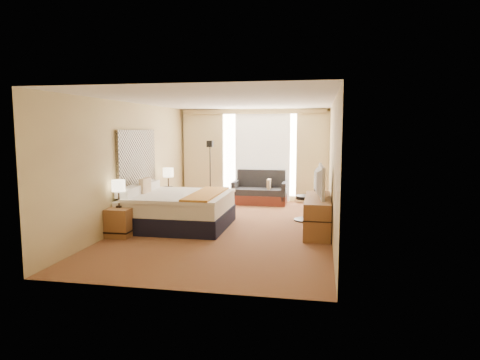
% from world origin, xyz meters
% --- Properties ---
extents(floor, '(4.20, 7.00, 0.02)m').
position_xyz_m(floor, '(0.00, 0.00, 0.00)').
color(floor, '#5D211A').
rests_on(floor, ground).
extents(ceiling, '(4.20, 7.00, 0.02)m').
position_xyz_m(ceiling, '(0.00, 0.00, 2.60)').
color(ceiling, silver).
rests_on(ceiling, wall_back).
extents(wall_back, '(4.20, 0.02, 2.60)m').
position_xyz_m(wall_back, '(0.00, 3.50, 1.30)').
color(wall_back, '#D4C181').
rests_on(wall_back, ground).
extents(wall_front, '(4.20, 0.02, 2.60)m').
position_xyz_m(wall_front, '(0.00, -3.50, 1.30)').
color(wall_front, '#D4C181').
rests_on(wall_front, ground).
extents(wall_left, '(0.02, 7.00, 2.60)m').
position_xyz_m(wall_left, '(-2.10, 0.00, 1.30)').
color(wall_left, '#D4C181').
rests_on(wall_left, ground).
extents(wall_right, '(0.02, 7.00, 2.60)m').
position_xyz_m(wall_right, '(2.10, 0.00, 1.30)').
color(wall_right, '#D4C181').
rests_on(wall_right, ground).
extents(headboard, '(0.06, 1.85, 1.50)m').
position_xyz_m(headboard, '(-2.06, 0.20, 1.28)').
color(headboard, black).
rests_on(headboard, wall_left).
extents(nightstand_left, '(0.45, 0.52, 0.55)m').
position_xyz_m(nightstand_left, '(-1.87, -1.05, 0.28)').
color(nightstand_left, brown).
rests_on(nightstand_left, floor).
extents(nightstand_right, '(0.45, 0.52, 0.55)m').
position_xyz_m(nightstand_right, '(-1.87, 1.45, 0.28)').
color(nightstand_right, brown).
rests_on(nightstand_right, floor).
extents(media_dresser, '(0.50, 1.80, 0.70)m').
position_xyz_m(media_dresser, '(1.83, 0.00, 0.35)').
color(media_dresser, brown).
rests_on(media_dresser, floor).
extents(window, '(2.30, 0.02, 2.30)m').
position_xyz_m(window, '(0.25, 3.47, 1.32)').
color(window, white).
rests_on(window, wall_back).
extents(curtains, '(4.12, 0.19, 2.56)m').
position_xyz_m(curtains, '(-0.00, 3.39, 1.41)').
color(curtains, beige).
rests_on(curtains, floor).
extents(bed, '(2.08, 1.90, 1.01)m').
position_xyz_m(bed, '(-1.06, -0.07, 0.37)').
color(bed, black).
rests_on(bed, floor).
extents(loveseat, '(1.46, 0.78, 0.91)m').
position_xyz_m(loveseat, '(0.24, 3.04, 0.30)').
color(loveseat, maroon).
rests_on(loveseat, floor).
extents(floor_lamp, '(0.22, 0.22, 1.72)m').
position_xyz_m(floor_lamp, '(-1.15, 2.96, 1.22)').
color(floor_lamp, black).
rests_on(floor_lamp, floor).
extents(desk_chair, '(0.54, 0.54, 1.11)m').
position_xyz_m(desk_chair, '(1.63, 1.04, 0.50)').
color(desk_chair, black).
rests_on(desk_chair, floor).
extents(lamp_left, '(0.25, 0.25, 0.53)m').
position_xyz_m(lamp_left, '(-1.91, -1.01, 0.96)').
color(lamp_left, black).
rests_on(lamp_left, nightstand_left).
extents(lamp_right, '(0.26, 0.26, 0.54)m').
position_xyz_m(lamp_right, '(-1.82, 1.45, 0.97)').
color(lamp_right, black).
rests_on(lamp_right, nightstand_right).
extents(tissue_box, '(0.14, 0.14, 0.10)m').
position_xyz_m(tissue_box, '(-1.81, -0.88, 0.60)').
color(tissue_box, '#8FBADD').
rests_on(tissue_box, nightstand_left).
extents(telephone, '(0.20, 0.16, 0.08)m').
position_xyz_m(telephone, '(-1.85, 1.49, 0.59)').
color(telephone, black).
rests_on(telephone, nightstand_right).
extents(television, '(0.21, 1.12, 0.64)m').
position_xyz_m(television, '(1.78, 0.04, 1.02)').
color(television, black).
rests_on(television, media_dresser).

